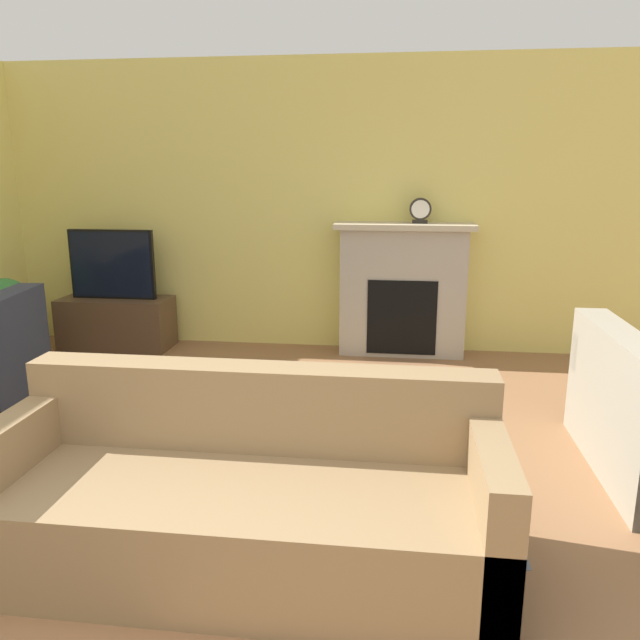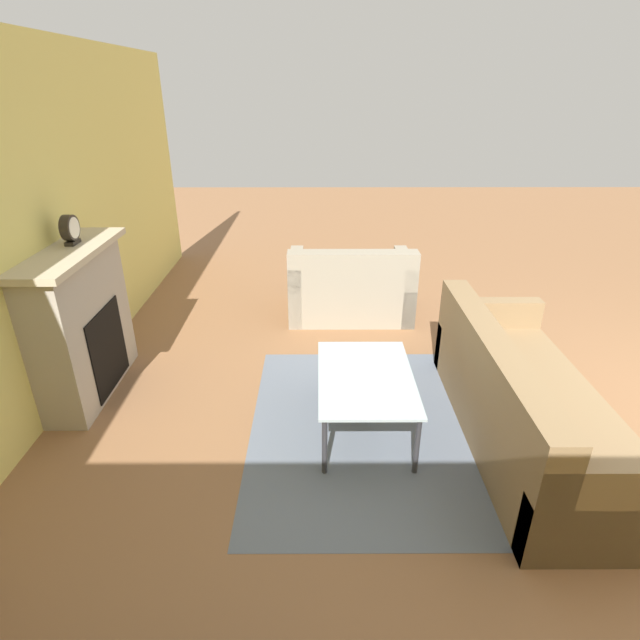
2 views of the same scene
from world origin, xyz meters
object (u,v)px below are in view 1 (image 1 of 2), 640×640
potted_plant (6,312)px  tv (112,264)px  couch_sectional (247,500)px  coffee_table (312,389)px  mantel_clock (420,210)px

potted_plant → tv: bearing=38.2°
tv → couch_sectional: 3.84m
couch_sectional → tv: bearing=123.2°
couch_sectional → potted_plant: (-2.83, 2.60, 0.18)m
tv → potted_plant: 1.01m
coffee_table → couch_sectional: bearing=-96.6°
couch_sectional → coffee_table: size_ratio=2.11×
potted_plant → mantel_clock: mantel_clock is taller
coffee_table → mantel_clock: bearing=73.1°
couch_sectional → potted_plant: couch_sectional is taller
tv → mantel_clock: 2.94m
couch_sectional → coffee_table: bearing=83.4°
potted_plant → mantel_clock: bearing=11.4°
tv → mantel_clock: bearing=2.9°
coffee_table → potted_plant: size_ratio=1.35×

